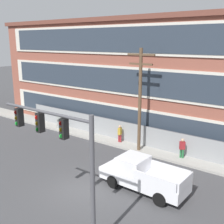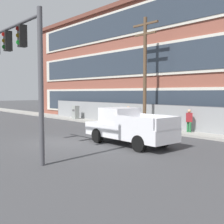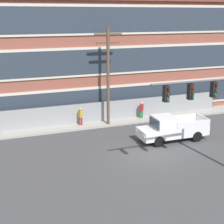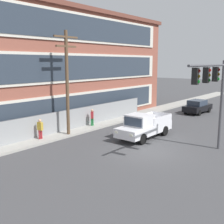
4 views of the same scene
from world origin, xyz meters
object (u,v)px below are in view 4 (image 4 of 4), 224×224
(sedan_black, at_px, (197,106))
(utility_pole_near_corner, at_px, (67,79))
(traffic_signal_mast, at_px, (213,87))
(pedestrian_by_fence, at_px, (92,117))
(pickup_truck_white, at_px, (144,126))
(pedestrian_near_cabinet, at_px, (40,128))

(sedan_black, relative_size, utility_pole_near_corner, 0.54)
(traffic_signal_mast, bearing_deg, pedestrian_by_fence, 84.49)
(pickup_truck_white, distance_m, utility_pole_near_corner, 7.03)
(traffic_signal_mast, xyz_separation_m, pickup_truck_white, (0.91, 5.52, -3.46))
(utility_pole_near_corner, bearing_deg, traffic_signal_mast, -77.36)
(utility_pole_near_corner, bearing_deg, sedan_black, -13.98)
(pickup_truck_white, height_order, utility_pole_near_corner, utility_pole_near_corner)
(traffic_signal_mast, height_order, pedestrian_near_cabinet, traffic_signal_mast)
(pickup_truck_white, height_order, sedan_black, pickup_truck_white)
(sedan_black, height_order, pedestrian_by_fence, pedestrian_by_fence)
(pedestrian_near_cabinet, distance_m, pedestrian_by_fence, 5.74)
(utility_pole_near_corner, xyz_separation_m, pedestrian_by_fence, (3.44, 0.59, -3.60))
(traffic_signal_mast, relative_size, pedestrian_near_cabinet, 3.55)
(sedan_black, relative_size, pedestrian_by_fence, 2.62)
(pedestrian_near_cabinet, height_order, pedestrian_by_fence, same)
(sedan_black, bearing_deg, traffic_signal_mast, -155.17)
(pickup_truck_white, relative_size, pedestrian_by_fence, 3.23)
(pickup_truck_white, relative_size, sedan_black, 1.23)
(traffic_signal_mast, height_order, utility_pole_near_corner, utility_pole_near_corner)
(pedestrian_near_cabinet, relative_size, pedestrian_by_fence, 1.00)
(utility_pole_near_corner, bearing_deg, pedestrian_near_cabinet, 165.71)
(pedestrian_near_cabinet, bearing_deg, sedan_black, -14.02)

